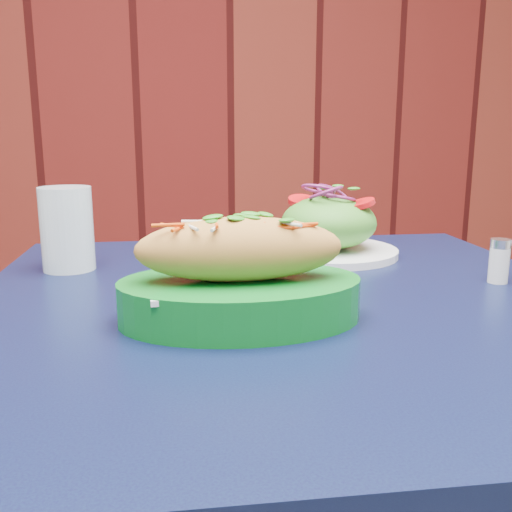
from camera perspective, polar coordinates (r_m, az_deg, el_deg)
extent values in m
cube|color=white|center=(2.54, -21.80, 21.74)|extent=(5.00, 0.05, 2.80)
cube|color=#52110F|center=(2.53, -21.82, 21.76)|extent=(4.90, 0.04, 2.80)
cube|color=black|center=(0.73, 3.28, -5.19)|extent=(0.88, 0.88, 0.03)
cylinder|color=black|center=(1.19, -16.97, -18.18)|extent=(0.04, 0.04, 0.72)
cylinder|color=black|center=(1.26, 15.56, -16.21)|extent=(0.04, 0.04, 0.72)
cube|color=white|center=(0.62, -1.59, -2.70)|extent=(0.20, 0.11, 0.01)
ellipsoid|color=gold|center=(0.61, -1.61, 0.71)|extent=(0.23, 0.10, 0.07)
cylinder|color=white|center=(0.96, 7.19, 0.45)|extent=(0.23, 0.23, 0.01)
ellipsoid|color=#4C992D|center=(0.96, 7.27, 3.35)|extent=(0.16, 0.16, 0.09)
cylinder|color=red|center=(0.94, 10.45, 5.44)|extent=(0.05, 0.05, 0.01)
cylinder|color=red|center=(0.97, 4.61, 5.82)|extent=(0.05, 0.05, 0.01)
cylinder|color=red|center=(0.99, 6.36, 5.96)|extent=(0.05, 0.05, 0.01)
torus|color=#811C5F|center=(0.95, 7.35, 6.24)|extent=(0.06, 0.06, 0.01)
torus|color=#811C5F|center=(0.95, 7.36, 6.48)|extent=(0.06, 0.06, 0.01)
torus|color=#811C5F|center=(0.95, 7.37, 6.72)|extent=(0.06, 0.06, 0.01)
torus|color=#811C5F|center=(0.95, 7.37, 6.96)|extent=(0.06, 0.06, 0.01)
cylinder|color=silver|center=(0.89, -18.38, 2.59)|extent=(0.08, 0.08, 0.12)
cylinder|color=white|center=(0.85, 23.11, -0.85)|extent=(0.03, 0.03, 0.05)
cylinder|color=silver|center=(0.84, 23.28, 1.16)|extent=(0.03, 0.03, 0.01)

